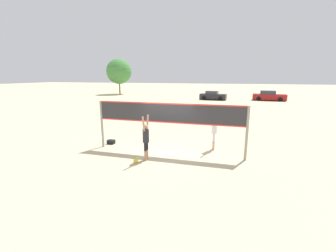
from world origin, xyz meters
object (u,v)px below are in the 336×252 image
(volleyball_net, at_px, (168,118))
(gear_bag, at_px, (111,142))
(tree_left_cluster, at_px, (119,71))
(player_blocker, at_px, (214,128))
(player_spiker, at_px, (146,137))
(parked_car_near, at_px, (269,96))
(parked_car_mid, at_px, (213,96))
(volleyball, at_px, (136,160))

(volleyball_net, distance_m, gear_bag, 3.85)
(tree_left_cluster, bearing_deg, player_blocker, -55.26)
(volleyball_net, height_order, player_spiker, volleyball_net)
(volleyball_net, height_order, player_blocker, volleyball_net)
(player_spiker, xyz_separation_m, tree_left_cluster, (-18.82, 33.41, 3.49))
(parked_car_near, xyz_separation_m, parked_car_mid, (-8.29, -1.27, -0.05))
(player_spiker, height_order, parked_car_mid, player_spiker)
(volleyball_net, distance_m, player_spiker, 1.52)
(parked_car_mid, xyz_separation_m, tree_left_cluster, (-19.48, 6.41, 3.92))
(player_blocker, distance_m, gear_bag, 5.66)
(parked_car_mid, bearing_deg, player_spiker, -85.99)
(volleyball_net, relative_size, parked_car_near, 1.49)
(player_spiker, xyz_separation_m, parked_car_near, (8.95, 28.28, -0.39))
(volleyball_net, distance_m, parked_car_mid, 25.85)
(player_blocker, xyz_separation_m, parked_car_near, (6.17, 26.00, -0.46))
(gear_bag, xyz_separation_m, tree_left_cluster, (-16.05, 31.67, 4.43))
(player_blocker, relative_size, tree_left_cluster, 0.30)
(player_blocker, bearing_deg, volleyball, -48.49)
(parked_car_near, bearing_deg, player_blocker, -97.90)
(parked_car_near, bearing_deg, tree_left_cluster, 174.98)
(volleyball_net, relative_size, player_spiker, 3.60)
(volleyball, xyz_separation_m, tree_left_cluster, (-18.51, 33.86, 4.43))
(volleyball_net, distance_m, tree_left_cluster, 37.77)
(player_blocker, distance_m, tree_left_cluster, 38.04)
(volleyball, bearing_deg, volleyball_net, 58.88)
(volleyball, distance_m, parked_car_mid, 27.48)
(gear_bag, bearing_deg, volleyball, -41.77)
(player_blocker, relative_size, parked_car_near, 0.44)
(player_blocker, relative_size, gear_bag, 5.60)
(player_spiker, distance_m, parked_car_near, 29.66)
(volleyball_net, relative_size, parked_car_mid, 1.75)
(volleyball_net, xyz_separation_m, parked_car_near, (8.27, 27.10, -1.08))
(parked_car_mid, bearing_deg, player_blocker, -79.70)
(gear_bag, distance_m, tree_left_cluster, 35.78)
(volleyball, relative_size, tree_left_cluster, 0.03)
(player_spiker, relative_size, player_blocker, 0.94)
(player_spiker, height_order, volleyball, player_spiker)
(player_spiker, bearing_deg, parked_car_near, -17.56)
(parked_car_mid, distance_m, tree_left_cluster, 20.88)
(parked_car_mid, height_order, tree_left_cluster, tree_left_cluster)
(tree_left_cluster, bearing_deg, gear_bag, -63.13)
(volleyball_net, relative_size, player_blocker, 3.40)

